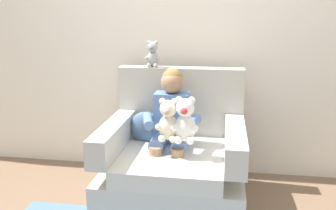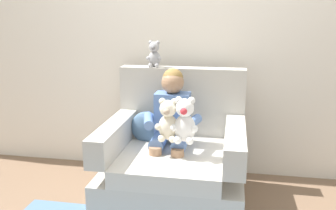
# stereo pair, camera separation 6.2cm
# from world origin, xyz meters

# --- Properties ---
(ground_plane) EXTENTS (8.00, 8.00, 0.00)m
(ground_plane) POSITION_xyz_m (0.00, 0.00, 0.00)
(ground_plane) COLOR brown
(back_wall) EXTENTS (6.00, 0.10, 2.60)m
(back_wall) POSITION_xyz_m (0.00, 0.68, 1.30)
(back_wall) COLOR silver
(back_wall) RESTS_ON ground
(armchair) EXTENTS (1.02, 0.94, 0.97)m
(armchair) POSITION_xyz_m (0.00, 0.05, 0.31)
(armchair) COLOR #BCB7AD
(armchair) RESTS_ON ground
(seated_child) EXTENTS (0.45, 0.39, 0.82)m
(seated_child) POSITION_xyz_m (-0.04, 0.08, 0.63)
(seated_child) COLOR #597AB7
(seated_child) RESTS_ON armchair
(plush_cream) EXTENTS (0.18, 0.15, 0.30)m
(plush_cream) POSITION_xyz_m (-0.03, -0.10, 0.67)
(plush_cream) COLOR silver
(plush_cream) RESTS_ON armchair
(plush_white) EXTENTS (0.19, 0.16, 0.32)m
(plush_white) POSITION_xyz_m (0.09, -0.12, 0.68)
(plush_white) COLOR white
(plush_white) RESTS_ON armchair
(plush_grey_on_backrest) EXTENTS (0.13, 0.10, 0.21)m
(plush_grey_on_backrest) POSITION_xyz_m (-0.23, 0.39, 1.07)
(plush_grey_on_backrest) COLOR #9E9EA3
(plush_grey_on_backrest) RESTS_ON armchair
(throw_pillow) EXTENTS (0.27, 0.14, 0.26)m
(throw_pillow) POSITION_xyz_m (-0.25, 0.18, 0.52)
(throw_pillow) COLOR slate
(throw_pillow) RESTS_ON armchair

